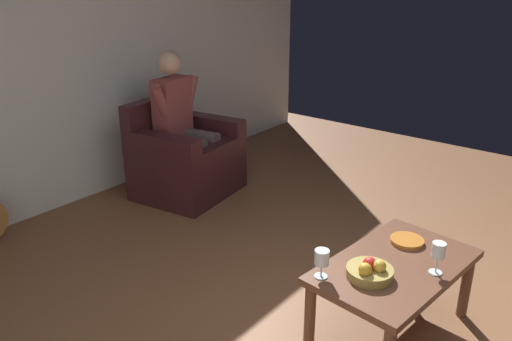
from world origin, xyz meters
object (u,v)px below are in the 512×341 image
armchair (185,159)px  fruit_bowl (370,271)px  person_seated (183,120)px  wine_glass_far (322,259)px  coffee_table (394,274)px  wine_glass_near (438,252)px  decorative_dish (407,241)px

armchair → fruit_bowl: size_ratio=3.89×
person_seated → wine_glass_far: (1.02, 2.06, -0.15)m
coffee_table → wine_glass_near: wine_glass_near is taller
fruit_bowl → wine_glass_near: bearing=134.9°
fruit_bowl → coffee_table: bearing=166.2°
coffee_table → wine_glass_far: bearing=-34.5°
wine_glass_far → fruit_bowl: wine_glass_far is taller
wine_glass_near → wine_glass_far: (0.41, -0.45, -0.02)m
person_seated → fruit_bowl: bearing=60.6°
person_seated → fruit_bowl: (0.86, 2.26, -0.21)m
wine_glass_near → wine_glass_far: 0.61m
coffee_table → decorative_dish: 0.27m
person_seated → wine_glass_near: size_ratio=7.26×
armchair → person_seated: (-0.00, 0.00, 0.37)m
armchair → fruit_bowl: bearing=60.7°
decorative_dish → person_seated: bearing=-100.0°
person_seated → wine_glass_far: 2.31m
wine_glass_near → decorative_dish: 0.34m
armchair → fruit_bowl: 2.43m
coffee_table → fruit_bowl: size_ratio=4.17×
armchair → decorative_dish: (0.40, 2.27, 0.13)m
armchair → coffee_table: armchair is taller
coffee_table → decorative_dish: size_ratio=5.22×
person_seated → decorative_dish: person_seated is taller
wine_glass_far → coffee_table: bearing=145.5°
wine_glass_far → decorative_dish: wine_glass_far is taller
person_seated → coffee_table: person_seated is taller
person_seated → armchair: bearing=-90.0°
coffee_table → fruit_bowl: fruit_bowl is taller
coffee_table → wine_glass_far: 0.47m
fruit_bowl → decorative_dish: size_ratio=1.25×
armchair → coffee_table: bearing=65.7°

